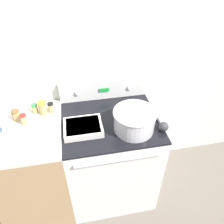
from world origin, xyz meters
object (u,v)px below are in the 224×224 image
at_px(mixing_bowl, 134,120).
at_px(casserole_dish, 83,127).
at_px(ladle, 163,126).
at_px(spice_jar_brown_cap, 16,115).
at_px(spice_jar_black_cap, 51,108).
at_px(spice_jar_blue_cap, 0,135).
at_px(spice_jar_green_cap, 35,109).
at_px(spice_jar_yellow_cap, 42,108).
at_px(spice_jar_red_cap, 24,119).

height_order(mixing_bowl, casserole_dish, mixing_bowl).
distance_m(casserole_dish, ladle, 0.61).
distance_m(ladle, spice_jar_brown_cap, 1.15).
bearing_deg(spice_jar_black_cap, spice_jar_blue_cap, -142.44).
relative_size(spice_jar_green_cap, spice_jar_blue_cap, 0.85).
bearing_deg(spice_jar_black_cap, spice_jar_green_cap, 174.26).
bearing_deg(spice_jar_yellow_cap, spice_jar_blue_cap, -137.99).
bearing_deg(spice_jar_yellow_cap, spice_jar_black_cap, 11.20).
bearing_deg(mixing_bowl, spice_jar_yellow_cap, 156.28).
bearing_deg(spice_jar_green_cap, spice_jar_blue_cap, -127.58).
relative_size(spice_jar_black_cap, spice_jar_green_cap, 1.03).
height_order(ladle, spice_jar_black_cap, spice_jar_black_cap).
bearing_deg(spice_jar_yellow_cap, casserole_dish, -38.45).
bearing_deg(spice_jar_green_cap, spice_jar_black_cap, -5.74).
xyz_separation_m(mixing_bowl, spice_jar_blue_cap, (-0.97, 0.05, -0.03)).
bearing_deg(spice_jar_green_cap, ladle, -21.07).
bearing_deg(casserole_dish, ladle, -9.97).
bearing_deg(ladle, spice_jar_brown_cap, 164.32).
bearing_deg(spice_jar_brown_cap, spice_jar_black_cap, 10.44).
distance_m(spice_jar_green_cap, spice_jar_red_cap, 0.15).
height_order(spice_jar_black_cap, spice_jar_yellow_cap, spice_jar_yellow_cap).
xyz_separation_m(casserole_dish, spice_jar_green_cap, (-0.37, 0.27, 0.03)).
distance_m(casserole_dish, spice_jar_blue_cap, 0.59).
bearing_deg(casserole_dish, spice_jar_blue_cap, -179.12).
distance_m(ladle, spice_jar_black_cap, 0.91).
bearing_deg(spice_jar_brown_cap, spice_jar_green_cap, 24.32).
bearing_deg(spice_jar_black_cap, ladle, -23.24).
xyz_separation_m(mixing_bowl, spice_jar_black_cap, (-0.62, 0.31, -0.04)).
bearing_deg(spice_jar_green_cap, spice_jar_brown_cap, -155.68).
distance_m(spice_jar_red_cap, spice_jar_blue_cap, 0.21).
relative_size(spice_jar_yellow_cap, spice_jar_brown_cap, 1.32).
relative_size(mixing_bowl, spice_jar_brown_cap, 3.53).
xyz_separation_m(spice_jar_black_cap, spice_jar_red_cap, (-0.20, -0.11, 0.00)).
bearing_deg(spice_jar_brown_cap, mixing_bowl, -16.58).
bearing_deg(ladle, casserole_dish, 170.03).
height_order(mixing_bowl, spice_jar_green_cap, mixing_bowl).
height_order(casserole_dish, spice_jar_blue_cap, spice_jar_blue_cap).
bearing_deg(mixing_bowl, spice_jar_blue_cap, 176.99).
relative_size(spice_jar_green_cap, spice_jar_red_cap, 0.93).
xyz_separation_m(mixing_bowl, spice_jar_green_cap, (-0.75, 0.33, -0.04)).
relative_size(ladle, spice_jar_yellow_cap, 2.53).
bearing_deg(spice_jar_black_cap, mixing_bowl, -26.80).
relative_size(casserole_dish, ladle, 0.94).
bearing_deg(spice_jar_green_cap, spice_jar_yellow_cap, -21.43).
bearing_deg(spice_jar_brown_cap, spice_jar_blue_cap, -109.25).
height_order(mixing_bowl, spice_jar_red_cap, mixing_bowl).
distance_m(spice_jar_red_cap, spice_jar_brown_cap, 0.09).
distance_m(spice_jar_black_cap, spice_jar_green_cap, 0.13).
relative_size(spice_jar_brown_cap, spice_jar_blue_cap, 0.91).
bearing_deg(casserole_dish, spice_jar_yellow_cap, 141.55).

